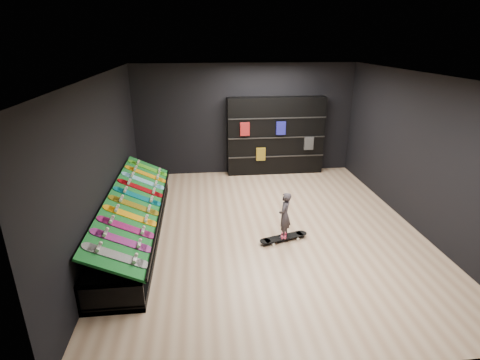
{
  "coord_description": "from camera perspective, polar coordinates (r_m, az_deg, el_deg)",
  "views": [
    {
      "loc": [
        -1.25,
        -6.6,
        3.61
      ],
      "look_at": [
        -0.5,
        0.2,
        1.0
      ],
      "focal_mm": 28.0,
      "sensor_mm": 36.0,
      "label": 1
    }
  ],
  "objects": [
    {
      "name": "turf_ramp",
      "position": [
        7.32,
        -15.62,
        -3.28
      ],
      "size": [
        0.92,
        4.5,
        0.46
      ],
      "primitive_type": "cube",
      "rotation": [
        0.0,
        0.44,
        0.0
      ],
      "color": "#0D551B",
      "rests_on": "display_rack"
    },
    {
      "name": "display_board_3",
      "position": [
        6.74,
        -16.32,
        -5.25
      ],
      "size": [
        0.93,
        0.22,
        0.5
      ],
      "primitive_type": null,
      "rotation": [
        0.0,
        0.44,
        0.0
      ],
      "color": "yellow",
      "rests_on": "turf_ramp"
    },
    {
      "name": "floor",
      "position": [
        7.62,
        3.94,
        -7.43
      ],
      "size": [
        6.0,
        7.0,
        0.01
      ],
      "primitive_type": "cube",
      "color": "tan",
      "rests_on": "ground"
    },
    {
      "name": "floor_skateboard",
      "position": [
        7.22,
        6.66,
        -8.86
      ],
      "size": [
        1.0,
        0.49,
        0.09
      ],
      "primitive_type": null,
      "rotation": [
        0.0,
        0.0,
        0.29
      ],
      "color": "black",
      "rests_on": "ground"
    },
    {
      "name": "display_board_8",
      "position": [
        8.66,
        -14.14,
        0.87
      ],
      "size": [
        0.93,
        0.22,
        0.5
      ],
      "primitive_type": null,
      "rotation": [
        0.0,
        0.44,
        0.0
      ],
      "color": "orange",
      "rests_on": "turf_ramp"
    },
    {
      "name": "display_board_2",
      "position": [
        6.36,
        -16.91,
        -6.92
      ],
      "size": [
        0.93,
        0.22,
        0.5
      ],
      "primitive_type": null,
      "rotation": [
        0.0,
        0.44,
        0.0
      ],
      "color": "#E5198C",
      "rests_on": "turf_ramp"
    },
    {
      "name": "display_board_5",
      "position": [
        7.49,
        -15.31,
        -2.43
      ],
      "size": [
        0.93,
        0.22,
        0.5
      ],
      "primitive_type": null,
      "rotation": [
        0.0,
        0.44,
        0.0
      ],
      "color": "#0C8C99",
      "rests_on": "turf_ramp"
    },
    {
      "name": "back_shelving",
      "position": [
        10.45,
        5.45,
        6.69
      ],
      "size": [
        2.66,
        0.31,
        2.13
      ],
      "primitive_type": "cube",
      "color": "black",
      "rests_on": "ground"
    },
    {
      "name": "wall_back",
      "position": [
        10.39,
        0.76,
        9.17
      ],
      "size": [
        6.0,
        0.02,
        3.0
      ],
      "primitive_type": "cube",
      "color": "black",
      "rests_on": "ground"
    },
    {
      "name": "wall_left",
      "position": [
        7.15,
        -20.18,
        2.4
      ],
      "size": [
        0.02,
        7.0,
        3.0
      ],
      "primitive_type": "cube",
      "color": "black",
      "rests_on": "ground"
    },
    {
      "name": "wall_front",
      "position": [
        3.95,
        13.49,
        -12.03
      ],
      "size": [
        6.0,
        0.02,
        3.0
      ],
      "primitive_type": "cube",
      "color": "black",
      "rests_on": "ground"
    },
    {
      "name": "display_board_0",
      "position": [
        5.64,
        -18.36,
        -10.88
      ],
      "size": [
        0.93,
        0.22,
        0.5
      ],
      "primitive_type": null,
      "rotation": [
        0.0,
        0.44,
        0.0
      ],
      "color": "black",
      "rests_on": "turf_ramp"
    },
    {
      "name": "wall_right",
      "position": [
        8.13,
        25.58,
        3.76
      ],
      "size": [
        0.02,
        7.0,
        3.0
      ],
      "primitive_type": "cube",
      "color": "black",
      "rests_on": "ground"
    },
    {
      "name": "display_board_7",
      "position": [
        8.27,
        -14.49,
        -0.13
      ],
      "size": [
        0.93,
        0.22,
        0.5
      ],
      "primitive_type": null,
      "rotation": [
        0.0,
        0.44,
        0.0
      ],
      "color": "#0CB2E5",
      "rests_on": "turf_ramp"
    },
    {
      "name": "display_board_1",
      "position": [
        6.0,
        -17.59,
        -8.78
      ],
      "size": [
        0.93,
        0.22,
        0.5
      ],
      "primitive_type": null,
      "rotation": [
        0.0,
        0.44,
        0.0
      ],
      "color": "#2626BF",
      "rests_on": "turf_ramp"
    },
    {
      "name": "display_board_4",
      "position": [
        7.11,
        -15.78,
        -3.77
      ],
      "size": [
        0.93,
        0.22,
        0.5
      ],
      "primitive_type": null,
      "rotation": [
        0.0,
        0.44,
        0.0
      ],
      "color": "yellow",
      "rests_on": "turf_ramp"
    },
    {
      "name": "display_board_9",
      "position": [
        9.06,
        -13.81,
        1.77
      ],
      "size": [
        0.93,
        0.22,
        0.5
      ],
      "primitive_type": null,
      "rotation": [
        0.0,
        0.44,
        0.0
      ],
      "color": "green",
      "rests_on": "turf_ramp"
    },
    {
      "name": "display_rack",
      "position": [
        7.52,
        -15.66,
        -6.5
      ],
      "size": [
        0.9,
        4.5,
        0.5
      ],
      "primitive_type": null,
      "color": "black",
      "rests_on": "ground"
    },
    {
      "name": "child",
      "position": [
        7.07,
        6.76,
        -6.66
      ],
      "size": [
        0.22,
        0.25,
        0.54
      ],
      "primitive_type": "imported",
      "rotation": [
        0.0,
        0.0,
        -2.06
      ],
      "color": "black",
      "rests_on": "floor_skateboard"
    },
    {
      "name": "ceiling",
      "position": [
        6.74,
        4.58,
        15.63
      ],
      "size": [
        6.0,
        7.0,
        0.01
      ],
      "primitive_type": "cube",
      "color": "white",
      "rests_on": "ground"
    },
    {
      "name": "display_board_6",
      "position": [
        7.88,
        -14.88,
        -1.22
      ],
      "size": [
        0.93,
        0.22,
        0.5
      ],
      "primitive_type": null,
      "rotation": [
        0.0,
        0.44,
        0.0
      ],
      "color": "red",
      "rests_on": "turf_ramp"
    }
  ]
}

